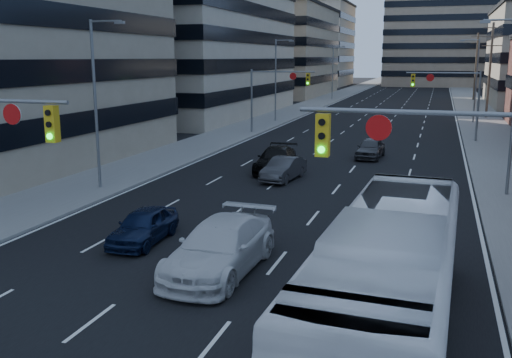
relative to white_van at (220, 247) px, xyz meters
name	(u,v)px	position (x,y,z in m)	size (l,w,h in m)	color
road_surface	(409,89)	(-0.19, 119.34, -0.85)	(18.00, 300.00, 0.02)	black
sidewalk_left	(358,88)	(-11.69, 119.34, -0.79)	(5.00, 300.00, 0.15)	slate
sidewalk_right	(462,89)	(11.31, 119.34, -0.79)	(5.00, 300.00, 0.15)	slate
office_left_mid	(159,0)	(-27.19, 49.34, 13.14)	(26.00, 34.00, 28.00)	#ADA089
office_left_far	(272,52)	(-24.19, 89.34, 7.14)	(20.00, 30.00, 16.00)	gray
bg_block_left	(301,46)	(-28.19, 129.34, 9.14)	(24.00, 24.00, 20.00)	#ADA089
signal_near_right	(459,175)	(7.27, -2.67, 3.46)	(6.59, 0.33, 6.00)	slate
signal_far_left	(275,88)	(-7.87, 34.33, 3.44)	(6.09, 0.33, 6.00)	slate
signal_far_right	(450,91)	(7.49, 34.33, 3.44)	(6.09, 0.33, 6.00)	slate
utility_pole_midblock	(490,69)	(12.01, 55.34, 4.91)	(2.20, 0.28, 11.00)	#4C3D2D
utility_pole_distant	(476,65)	(12.01, 85.34, 4.91)	(2.20, 0.28, 11.00)	#4C3D2D
streetlight_left_near	(98,97)	(-10.53, 9.34, 4.19)	(2.03, 0.22, 9.00)	slate
streetlight_left_mid	(277,76)	(-10.53, 44.34, 4.19)	(2.03, 0.22, 9.00)	slate
streetlight_left_far	(334,70)	(-10.53, 79.34, 4.19)	(2.03, 0.22, 9.00)	slate
streetlight_right_near	(512,99)	(10.15, 14.34, 4.19)	(2.03, 0.22, 9.00)	slate
streetlight_right_far	(475,77)	(10.15, 49.34, 4.19)	(2.03, 0.22, 9.00)	slate
white_van	(220,247)	(0.00, 0.00, 0.00)	(2.42, 5.96, 1.73)	silver
transit_bus	(390,280)	(5.81, -3.40, 0.85)	(2.89, 12.33, 3.43)	white
sedan_blue	(143,226)	(-3.98, 1.97, -0.19)	(1.60, 3.97, 1.35)	#0C1733
sedan_grey_center	(284,169)	(-1.79, 14.82, -0.19)	(1.43, 4.09, 1.35)	#363638
sedan_black_far	(276,160)	(-2.88, 17.08, -0.09)	(2.16, 5.31, 1.54)	black
sedan_grey_right	(370,148)	(2.19, 23.97, -0.15)	(1.69, 4.19, 1.43)	#393A3C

